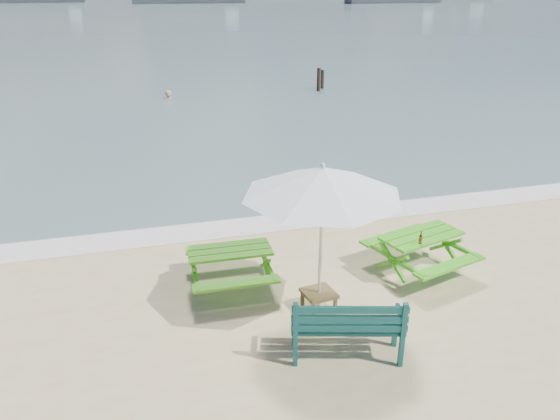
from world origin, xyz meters
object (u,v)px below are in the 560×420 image
object	(u,v)px
picnic_table_right	(420,253)
park_bench	(347,337)
side_table	(319,300)
patio_umbrella	(323,181)
swimmer	(169,109)
beer_bottle	(420,239)
picnic_table_left	(230,268)

from	to	relation	value
picnic_table_right	park_bench	xyz separation A→B (m)	(-2.20, -1.94, -0.05)
side_table	patio_umbrella	size ratio (longest dim) A/B	0.20
patio_umbrella	swimmer	bearing A→B (deg)	92.99
swimmer	patio_umbrella	bearing A→B (deg)	-87.01
patio_umbrella	beer_bottle	world-z (taller)	patio_umbrella
picnic_table_right	swimmer	distance (m)	17.38
park_bench	patio_umbrella	distance (m)	2.25
swimmer	picnic_table_right	bearing A→B (deg)	-79.66
park_bench	side_table	size ratio (longest dim) A/B	2.94
side_table	patio_umbrella	bearing A→B (deg)	-63.43
picnic_table_left	picnic_table_right	bearing A→B (deg)	-6.84
swimmer	park_bench	bearing A→B (deg)	-87.25
picnic_table_left	beer_bottle	bearing A→B (deg)	-12.60
picnic_table_left	beer_bottle	xyz separation A→B (m)	(3.20, -0.71, 0.46)
picnic_table_right	patio_umbrella	xyz separation A→B (m)	(-2.19, -0.73, 1.84)
park_bench	beer_bottle	bearing A→B (deg)	39.38
picnic_table_right	swimmer	xyz separation A→B (m)	(-3.12, 17.08, -0.84)
picnic_table_left	swimmer	distance (m)	16.69
side_table	beer_bottle	xyz separation A→B (m)	(1.98, 0.42, 0.62)
picnic_table_right	beer_bottle	distance (m)	0.58
picnic_table_right	side_table	xyz separation A→B (m)	(-2.19, -0.73, -0.18)
side_table	beer_bottle	world-z (taller)	beer_bottle
park_bench	swimmer	size ratio (longest dim) A/B	0.95
picnic_table_right	swimmer	world-z (taller)	picnic_table_right
side_table	swimmer	size ratio (longest dim) A/B	0.32
park_bench	picnic_table_left	bearing A→B (deg)	117.11
picnic_table_left	swimmer	world-z (taller)	picnic_table_left
picnic_table_right	beer_bottle	size ratio (longest dim) A/B	8.78
picnic_table_right	swimmer	size ratio (longest dim) A/B	1.16
picnic_table_right	side_table	world-z (taller)	picnic_table_right
picnic_table_right	beer_bottle	bearing A→B (deg)	-124.22
side_table	patio_umbrella	world-z (taller)	patio_umbrella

